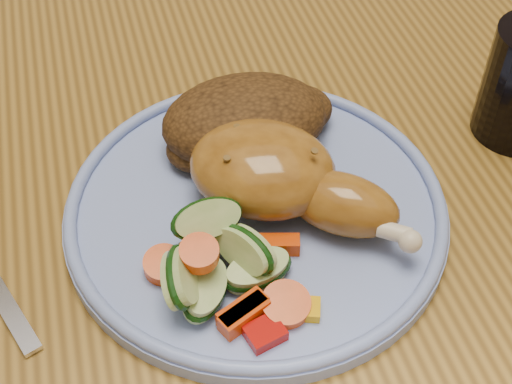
% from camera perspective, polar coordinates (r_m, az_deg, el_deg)
% --- Properties ---
extents(dining_table, '(0.90, 1.40, 0.75)m').
position_cam_1_polar(dining_table, '(0.70, -0.58, 2.24)').
color(dining_table, olive).
rests_on(dining_table, ground).
extents(plate, '(0.29, 0.29, 0.01)m').
position_cam_1_polar(plate, '(0.54, 0.00, -1.53)').
color(plate, '#758BD1').
rests_on(plate, dining_table).
extents(plate_rim, '(0.28, 0.28, 0.01)m').
position_cam_1_polar(plate_rim, '(0.53, 0.00, -0.74)').
color(plate_rim, '#758BD1').
rests_on(plate_rim, plate).
extents(chicken_leg, '(0.16, 0.16, 0.06)m').
position_cam_1_polar(chicken_leg, '(0.52, 2.04, 1.21)').
color(chicken_leg, '#986220').
rests_on(chicken_leg, plate).
extents(rice_pilaf, '(0.14, 0.10, 0.06)m').
position_cam_1_polar(rice_pilaf, '(0.57, -0.65, 5.70)').
color(rice_pilaf, '#462B11').
rests_on(rice_pilaf, plate).
extents(vegetable_pile, '(0.11, 0.12, 0.06)m').
position_cam_1_polar(vegetable_pile, '(0.48, -2.90, -6.00)').
color(vegetable_pile, '#A50A05').
rests_on(vegetable_pile, plate).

